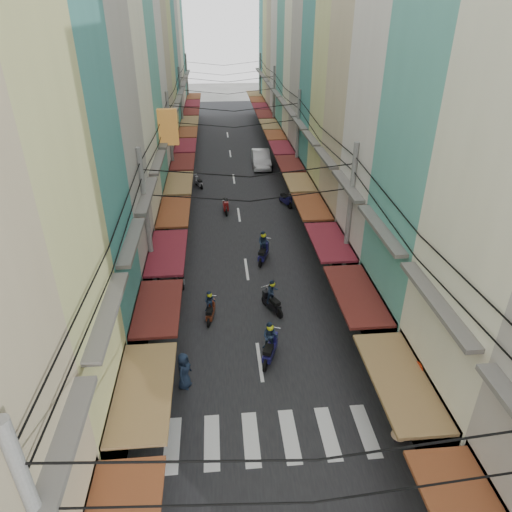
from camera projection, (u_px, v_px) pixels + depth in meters
ground at (256, 333)px, 21.61m from camera, size 160.00×160.00×0.00m
road at (235, 187)px, 39.06m from camera, size 10.00×80.00×0.02m
sidewalk_left at (158, 189)px, 38.54m from camera, size 3.00×80.00×0.06m
sidewalk_right at (310, 184)px, 39.56m from camera, size 3.00×80.00×0.06m
crosswalk at (270, 437)px, 16.36m from camera, size 7.55×2.40×0.01m
building_row_left at (117, 71)px, 30.73m from camera, size 7.80×67.67×23.70m
building_row_right at (347, 74)px, 32.05m from camera, size 7.80×68.98×22.59m
utility_poles at (236, 122)px, 31.54m from camera, size 10.20×66.13×8.20m
white_car at (261, 167)px, 44.00m from camera, size 5.51×2.26×1.93m
bicycle at (435, 367)px, 19.58m from camera, size 1.85×0.90×1.22m
moving_scooters at (243, 265)px, 26.23m from camera, size 7.92×23.87×1.97m
parked_scooters at (378, 379)px, 18.31m from camera, size 12.79×14.73×1.01m
pedestrians at (160, 302)px, 22.04m from camera, size 12.47×14.86×2.21m
market_umbrella at (403, 303)px, 20.20m from camera, size 2.24×2.24×2.36m
traffic_sign at (416, 382)px, 15.58m from camera, size 0.10×0.69×3.16m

